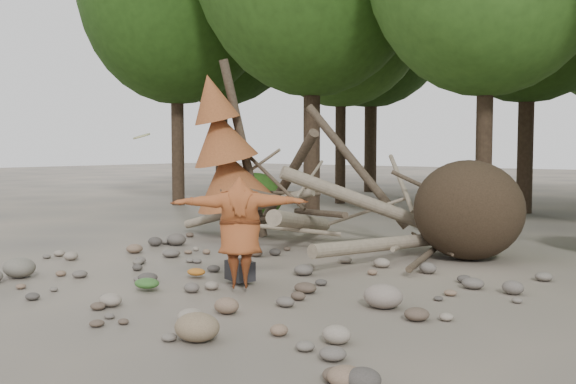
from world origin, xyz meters
The scene contains 13 objects.
ground centered at (0.00, 0.00, 0.00)m, with size 120.00×120.00×0.00m, color #514C44.
deadfall_pile centered at (2.02, 4.24, 0.95)m, with size 8.55×5.24×3.30m.
dead_conifer centered at (-3.12, 3.37, 2.11)m, with size 2.06×2.16×4.35m.
bush_left centered at (-5.50, 7.20, 0.72)m, with size 1.80×1.80×1.44m, color #244813.
bush_mid centered at (0.80, 7.80, 0.56)m, with size 1.40×1.40×1.12m, color #2F5B1A.
frisbee_thrower centered at (0.99, -0.62, 0.93)m, with size 3.23×1.79×2.40m.
backpack centered at (0.57, -0.15, 0.16)m, with size 0.47×0.31×0.31m, color black.
cloth_green centered at (-0.18, -1.46, 0.08)m, with size 0.42×0.35×0.16m, color #315E25.
cloth_orange centered at (-0.30, -0.30, 0.06)m, with size 0.34×0.28×0.12m, color #A85F1C.
boulder_front_left centered at (-2.73, -2.12, 0.17)m, with size 0.58×0.52×0.35m, color #6D685B.
boulder_front_right centered at (2.29, -2.76, 0.16)m, with size 0.55×0.49×0.33m, color #7E694F.
boulder_mid_right centered at (3.21, -0.11, 0.17)m, with size 0.56×0.50×0.34m, color gray.
boulder_mid_left centered at (-3.34, 1.99, 0.14)m, with size 0.46×0.41×0.27m, color #58514A.
Camera 1 is at (7.58, -7.81, 2.23)m, focal length 40.00 mm.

